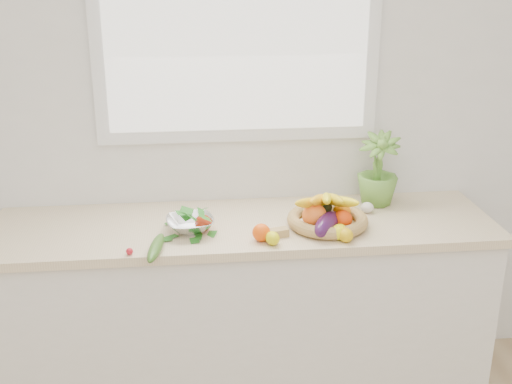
{
  "coord_description": "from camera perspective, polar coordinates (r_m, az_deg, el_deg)",
  "views": [
    {
      "loc": [
        -0.23,
        -0.68,
        2.01
      ],
      "look_at": [
        0.05,
        1.93,
        1.05
      ],
      "focal_mm": 45.0,
      "sensor_mm": 36.0,
      "label": 1
    }
  ],
  "objects": [
    {
      "name": "window_pane",
      "position": [
        2.92,
        -1.63,
        14.96
      ],
      "size": [
        1.18,
        0.01,
        0.98
      ],
      "primitive_type": "cube",
      "color": "white",
      "rests_on": "window_frame"
    },
    {
      "name": "counter_cabinet",
      "position": [
        3.08,
        -0.98,
        -10.81
      ],
      "size": [
        2.2,
        0.58,
        0.86
      ],
      "primitive_type": "cube",
      "color": "silver",
      "rests_on": "ground"
    },
    {
      "name": "potted_herb",
      "position": [
        3.07,
        10.78,
        2.04
      ],
      "size": [
        0.26,
        0.26,
        0.35
      ],
      "primitive_type": "imported",
      "rotation": [
        0.0,
        0.0,
        -0.4
      ],
      "color": "#629A38",
      "rests_on": "countertop"
    },
    {
      "name": "colander_with_spinach",
      "position": [
        2.76,
        -5.9,
        -2.52
      ],
      "size": [
        0.23,
        0.23,
        0.11
      ],
      "color": "silver",
      "rests_on": "countertop"
    },
    {
      "name": "radish",
      "position": [
        2.61,
        -11.18,
        -5.2
      ],
      "size": [
        0.04,
        0.04,
        0.03
      ],
      "primitive_type": "sphere",
      "rotation": [
        0.0,
        0.0,
        -0.27
      ],
      "color": "red",
      "rests_on": "countertop"
    },
    {
      "name": "eggplant",
      "position": [
        2.75,
        6.33,
        -2.84
      ],
      "size": [
        0.19,
        0.24,
        0.09
      ],
      "primitive_type": "ellipsoid",
      "rotation": [
        0.0,
        0.0,
        -0.53
      ],
      "color": "#34103E",
      "rests_on": "countertop"
    },
    {
      "name": "fruit_basket",
      "position": [
        2.82,
        6.32,
        -2.07
      ],
      "size": [
        0.42,
        0.42,
        0.19
      ],
      "color": "tan",
      "rests_on": "countertop"
    },
    {
      "name": "garlic_a",
      "position": [
        2.8,
        4.19,
        -2.82
      ],
      "size": [
        0.06,
        0.06,
        0.04
      ],
      "primitive_type": "ellipsoid",
      "rotation": [
        0.0,
        0.0,
        -0.26
      ],
      "color": "white",
      "rests_on": "countertop"
    },
    {
      "name": "orange_loose",
      "position": [
        2.67,
        0.47,
        -3.62
      ],
      "size": [
        0.09,
        0.09,
        0.08
      ],
      "primitive_type": "sphere",
      "rotation": [
        0.0,
        0.0,
        -0.21
      ],
      "color": "#FA5007",
      "rests_on": "countertop"
    },
    {
      "name": "back_wall",
      "position": [
        3.01,
        -1.61,
        7.42
      ],
      "size": [
        4.5,
        0.02,
        2.7
      ],
      "primitive_type": "cube",
      "color": "white",
      "rests_on": "ground"
    },
    {
      "name": "apple",
      "position": [
        2.78,
        -4.73,
        -2.75
      ],
      "size": [
        0.08,
        0.08,
        0.07
      ],
      "primitive_type": "sphere",
      "rotation": [
        0.0,
        0.0,
        0.12
      ],
      "color": "#B5290E",
      "rests_on": "countertop"
    },
    {
      "name": "garlic_c",
      "position": [
        2.83,
        5.31,
        -2.6
      ],
      "size": [
        0.06,
        0.06,
        0.04
      ],
      "primitive_type": "ellipsoid",
      "rotation": [
        0.0,
        0.0,
        -0.1
      ],
      "color": "white",
      "rests_on": "countertop"
    },
    {
      "name": "cucumber",
      "position": [
        2.6,
        -8.89,
        -4.91
      ],
      "size": [
        0.09,
        0.27,
        0.05
      ],
      "primitive_type": "ellipsoid",
      "rotation": [
        0.0,
        0.0,
        -0.15
      ],
      "color": "#2F5B1A",
      "rests_on": "countertop"
    },
    {
      "name": "lemon_c",
      "position": [
        2.69,
        7.95,
        -3.8
      ],
      "size": [
        0.08,
        0.09,
        0.06
      ],
      "primitive_type": "ellipsoid",
      "rotation": [
        0.0,
        0.0,
        0.34
      ],
      "color": "#E3AF0C",
      "rests_on": "countertop"
    },
    {
      "name": "window_frame",
      "position": [
        2.94,
        -1.67,
        15.0
      ],
      "size": [
        1.3,
        0.03,
        1.1
      ],
      "primitive_type": "cube",
      "color": "white",
      "rests_on": "back_wall"
    },
    {
      "name": "countertop",
      "position": [
        2.87,
        -1.04,
        -3.09
      ],
      "size": [
        2.24,
        0.62,
        0.04
      ],
      "primitive_type": "cube",
      "color": "beige",
      "rests_on": "counter_cabinet"
    },
    {
      "name": "garlic_b",
      "position": [
        3.01,
        9.86,
        -1.37
      ],
      "size": [
        0.08,
        0.08,
        0.05
      ],
      "primitive_type": "ellipsoid",
      "rotation": [
        0.0,
        0.0,
        0.42
      ],
      "color": "white",
      "rests_on": "countertop"
    },
    {
      "name": "ginger",
      "position": [
        2.71,
        1.76,
        -3.67
      ],
      "size": [
        0.12,
        0.07,
        0.03
      ],
      "primitive_type": "cube",
      "rotation": [
        0.0,
        0.0,
        0.23
      ],
      "color": "tan",
      "rests_on": "countertop"
    },
    {
      "name": "lemon_b",
      "position": [
        2.71,
        7.43,
        -3.53
      ],
      "size": [
        0.1,
        0.11,
        0.07
      ],
      "primitive_type": "ellipsoid",
      "rotation": [
        0.0,
        0.0,
        -0.54
      ],
      "color": "yellow",
      "rests_on": "countertop"
    },
    {
      "name": "lemon_a",
      "position": [
        2.64,
        1.48,
        -4.13
      ],
      "size": [
        0.08,
        0.08,
        0.06
      ],
      "primitive_type": "ellipsoid",
      "rotation": [
        0.0,
        0.0,
        0.3
      ],
      "color": "yellow",
      "rests_on": "countertop"
    }
  ]
}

